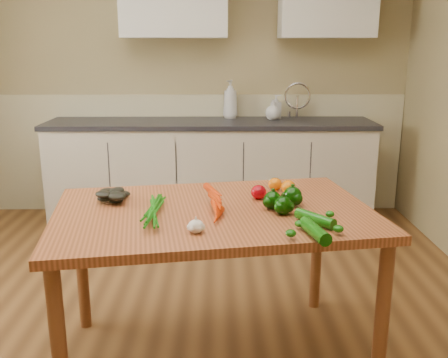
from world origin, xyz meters
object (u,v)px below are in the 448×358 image
pepper_a (273,200)px  zucchini_b (315,231)px  pepper_c (283,205)px  tomato_c (288,187)px  carrot_bunch (195,205)px  pepper_b (292,196)px  garlic_bulb (196,226)px  zucchini_a (315,219)px  tomato_b (275,184)px  tomato_a (259,192)px  soap_bottle_c (273,110)px  table (214,227)px  soap_bottle_a (230,99)px  leafy_greens (107,191)px  soap_bottle_b (276,107)px

pepper_a → zucchini_b: pepper_a is taller
pepper_c → tomato_c: (0.07, 0.33, -0.01)m
carrot_bunch → pepper_b: 0.47m
pepper_a → carrot_bunch: bearing=-172.8°
garlic_bulb → zucchini_a: garlic_bulb is taller
tomato_c → zucchini_a: size_ratio=0.39×
pepper_a → pepper_b: bearing=26.6°
carrot_bunch → zucchini_a: bearing=-26.5°
tomato_b → pepper_c: bearing=-90.9°
garlic_bulb → tomato_a: (0.29, 0.46, 0.01)m
soap_bottle_c → pepper_a: size_ratio=2.06×
garlic_bulb → pepper_b: 0.57m
table → soap_bottle_a: 2.32m
soap_bottle_a → tomato_b: size_ratio=4.65×
garlic_bulb → pepper_a: pepper_a is taller
soap_bottle_c → soap_bottle_a: bearing=-156.3°
soap_bottle_c → zucchini_b: 2.56m
pepper_c → carrot_bunch: bearing=175.8°
tomato_b → zucchini_a: size_ratio=0.37×
pepper_a → tomato_b: bearing=81.8°
table → pepper_a: bearing=-8.9°
soap_bottle_a → pepper_b: 2.26m
table → tomato_a: bearing=26.5°
zucchini_a → garlic_bulb: bearing=-169.0°
zucchini_a → soap_bottle_a: bearing=97.1°
table → tomato_b: 0.47m
zucchini_a → tomato_b: bearing=102.3°
tomato_b → zucchini_b: tomato_b is taller
soap_bottle_c → garlic_bulb: size_ratio=2.65×
tomato_b → tomato_c: 0.09m
garlic_bulb → pepper_a: bearing=41.7°
pepper_a → leafy_greens: bearing=170.8°
zucchini_b → leafy_greens: bearing=152.1°
soap_bottle_b → pepper_c: (-0.22, -2.33, -0.18)m
soap_bottle_a → soap_bottle_c: size_ratio=1.95×
carrot_bunch → garlic_bulb: carrot_bunch is taller
pepper_b → leafy_greens: bearing=174.9°
leafy_greens → pepper_a: leafy_greens is taller
soap_bottle_a → pepper_a: (0.15, -2.29, -0.24)m
pepper_a → garlic_bulb: bearing=-138.3°
pepper_a → pepper_b: 0.11m
soap_bottle_a → soap_bottle_b: soap_bottle_a is taller
tomato_a → zucchini_b: size_ratio=0.38×
tomato_b → tomato_c: tomato_c is taller
carrot_bunch → garlic_bulb: size_ratio=4.14×
tomato_b → zucchini_b: 0.68m
pepper_b → tomato_b: 0.27m
pepper_c → soap_bottle_a: bearing=94.6°
zucchini_a → carrot_bunch: bearing=162.5°
table → garlic_bulb: bearing=-111.9°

